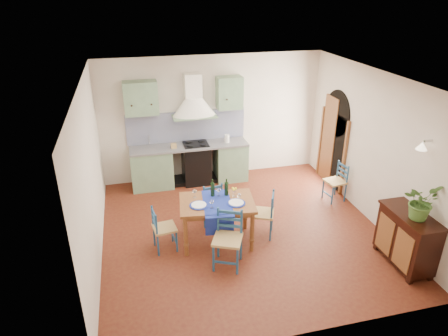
{
  "coord_description": "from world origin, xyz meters",
  "views": [
    {
      "loc": [
        -1.81,
        -5.96,
        4.16
      ],
      "look_at": [
        -0.27,
        0.3,
        1.17
      ],
      "focal_mm": 32.0,
      "sensor_mm": 36.0,
      "label": 1
    }
  ],
  "objects_px": {
    "dining_table": "(217,207)",
    "chair_near": "(228,239)",
    "potted_plant": "(421,202)",
    "sideboard": "(407,237)"
  },
  "relations": [
    {
      "from": "dining_table",
      "to": "chair_near",
      "type": "bearing_deg",
      "value": -88.11
    },
    {
      "from": "dining_table",
      "to": "sideboard",
      "type": "distance_m",
      "value": 3.08
    },
    {
      "from": "sideboard",
      "to": "dining_table",
      "type": "bearing_deg",
      "value": 154.54
    },
    {
      "from": "dining_table",
      "to": "chair_near",
      "type": "height_order",
      "value": "dining_table"
    },
    {
      "from": "dining_table",
      "to": "sideboard",
      "type": "bearing_deg",
      "value": -25.46
    },
    {
      "from": "chair_near",
      "to": "sideboard",
      "type": "xyz_separation_m",
      "value": [
        2.75,
        -0.67,
        0.02
      ]
    },
    {
      "from": "dining_table",
      "to": "potted_plant",
      "type": "xyz_separation_m",
      "value": [
        2.78,
        -1.43,
        0.51
      ]
    },
    {
      "from": "chair_near",
      "to": "potted_plant",
      "type": "distance_m",
      "value": 2.96
    },
    {
      "from": "dining_table",
      "to": "potted_plant",
      "type": "relative_size",
      "value": 2.4
    },
    {
      "from": "chair_near",
      "to": "dining_table",
      "type": "bearing_deg",
      "value": 91.89
    }
  ]
}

